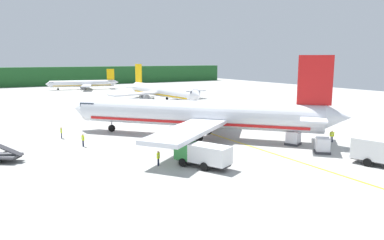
# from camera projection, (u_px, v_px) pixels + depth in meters

# --- Properties ---
(ground) EXTENTS (240.00, 320.00, 0.20)m
(ground) POSITION_uv_depth(u_px,v_px,m) (11.00, 125.00, 62.84)
(ground) COLOR #A8A8A3
(airliner_foreground) EXTENTS (31.17, 33.12, 11.90)m
(airliner_foreground) POSITION_uv_depth(u_px,v_px,m) (198.00, 115.00, 52.30)
(airliner_foreground) COLOR silver
(airliner_foreground) RESTS_ON ground
(airliner_mid_apron) EXTENTS (28.97, 34.99, 9.98)m
(airliner_mid_apron) POSITION_uv_depth(u_px,v_px,m) (162.00, 91.00, 97.45)
(airliner_mid_apron) COLOR white
(airliner_mid_apron) RESTS_ON ground
(airliner_far_taxiway) EXTENTS (26.68, 22.19, 7.67)m
(airliner_far_taxiway) POSITION_uv_depth(u_px,v_px,m) (83.00, 84.00, 136.60)
(airliner_far_taxiway) COLOR white
(airliner_far_taxiway) RESTS_ON ground
(service_truck_fuel) EXTENTS (4.55, 6.45, 2.48)m
(service_truck_fuel) POSITION_uv_depth(u_px,v_px,m) (203.00, 154.00, 38.10)
(service_truck_fuel) COLOR #338C3F
(service_truck_fuel) RESTS_ON ground
(service_truck_baggage) EXTENTS (3.67, 6.00, 2.87)m
(service_truck_baggage) POSITION_uv_depth(u_px,v_px,m) (380.00, 152.00, 38.45)
(service_truck_baggage) COLOR silver
(service_truck_baggage) RESTS_ON ground
(cargo_container_near) EXTENTS (2.37, 2.37, 1.98)m
(cargo_container_near) POSITION_uv_depth(u_px,v_px,m) (293.00, 138.00, 48.10)
(cargo_container_near) COLOR #333338
(cargo_container_near) RESTS_ON ground
(cargo_container_mid) EXTENTS (2.47, 2.47, 1.98)m
(cargo_container_mid) POSITION_uv_depth(u_px,v_px,m) (322.00, 146.00, 43.87)
(cargo_container_mid) COLOR #333338
(cargo_container_mid) RESTS_ON ground
(crew_marshaller) EXTENTS (0.55, 0.43, 1.66)m
(crew_marshaller) POSITION_uv_depth(u_px,v_px,m) (332.00, 135.00, 49.57)
(crew_marshaller) COLOR #191E33
(crew_marshaller) RESTS_ON ground
(crew_loader_left) EXTENTS (0.30, 0.62, 1.71)m
(crew_loader_left) POSITION_uv_depth(u_px,v_px,m) (83.00, 139.00, 47.04)
(crew_loader_left) COLOR #191E33
(crew_loader_left) RESTS_ON ground
(crew_loader_right) EXTENTS (0.30, 0.62, 1.67)m
(crew_loader_right) POSITION_uv_depth(u_px,v_px,m) (61.00, 132.00, 51.95)
(crew_loader_right) COLOR #191E33
(crew_loader_right) RESTS_ON ground
(crew_supervisor) EXTENTS (0.48, 0.48, 1.68)m
(crew_supervisor) POSITION_uv_depth(u_px,v_px,m) (158.00, 157.00, 38.53)
(crew_supervisor) COLOR #191E33
(crew_supervisor) RESTS_ON ground
(apron_guide_line) EXTENTS (0.30, 60.00, 0.01)m
(apron_guide_line) POSITION_uv_depth(u_px,v_px,m) (234.00, 141.00, 50.53)
(apron_guide_line) COLOR yellow
(apron_guide_line) RESTS_ON ground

